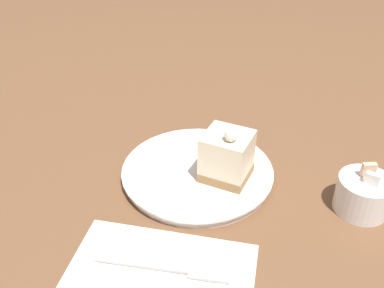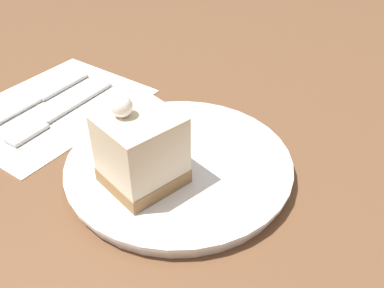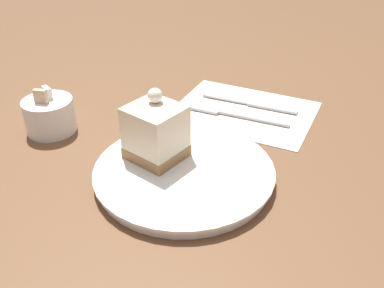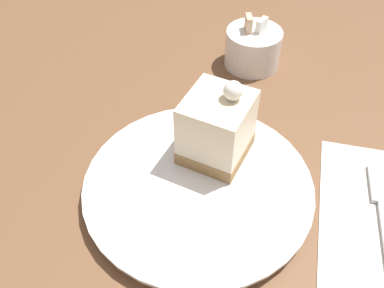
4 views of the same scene
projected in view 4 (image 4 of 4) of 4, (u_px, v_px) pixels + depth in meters
The scene contains 4 objects.
ground_plane at pixel (182, 220), 0.44m from camera, with size 4.00×4.00×0.00m, color brown.
plate at pixel (198, 187), 0.46m from camera, with size 0.24×0.24×0.02m.
cake_slice at pixel (217, 127), 0.46m from camera, with size 0.08×0.08×0.10m.
sugar_bowl at pixel (253, 48), 0.61m from camera, with size 0.08×0.08×0.08m.
Camera 4 is at (0.07, -0.24, 0.37)m, focal length 40.00 mm.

